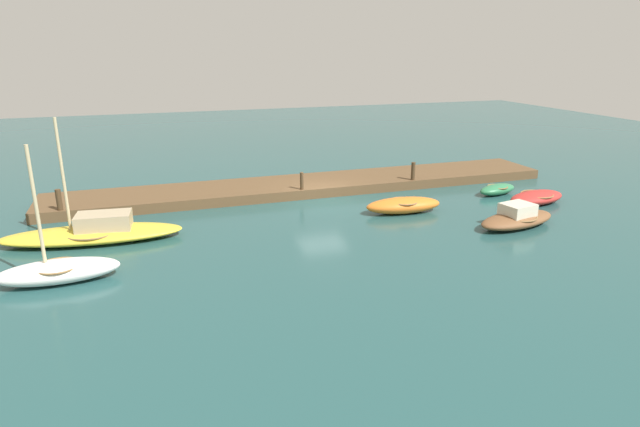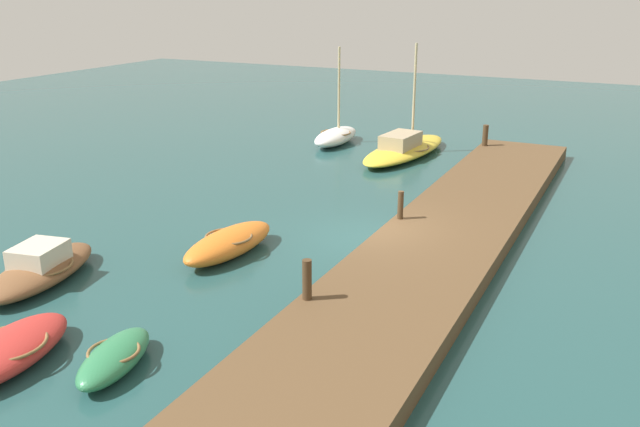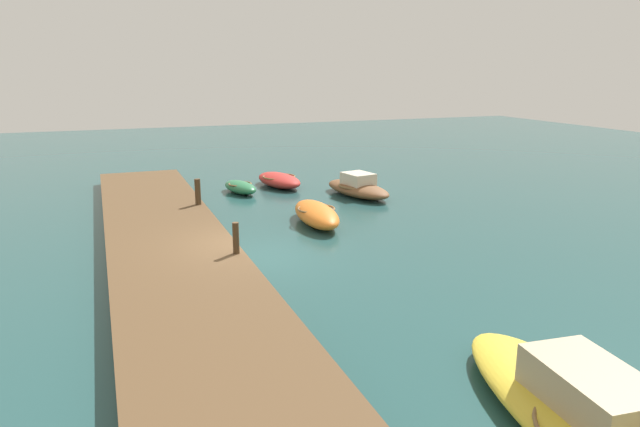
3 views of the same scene
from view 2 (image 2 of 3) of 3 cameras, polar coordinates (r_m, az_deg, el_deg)
The scene contains 11 objects.
ground_plane at distance 21.34m, azimuth 4.31°, elevation -2.25°, with size 84.00×84.00×0.00m, color #234C4C.
dock_platform at distance 20.58m, azimuth 10.14°, elevation -2.53°, with size 27.99×3.75×0.52m, color brown.
dinghy_green at distance 14.93m, azimuth -17.01°, elevation -11.56°, with size 2.63×1.58×0.57m.
rowboat_white at distance 34.26m, azimuth 1.34°, elevation 6.59°, with size 4.03×1.57×4.79m.
sailboat_yellow at distance 31.99m, azimuth 7.13°, elevation 5.52°, with size 7.44×2.93×5.14m.
rowboat_red at distance 15.88m, azimuth -24.83°, elevation -10.45°, with size 3.55×2.10×0.65m.
rowboat_orange at distance 20.17m, azimuth -7.71°, elevation -2.46°, with size 3.84×1.65×0.76m.
motorboat_brown at distance 19.68m, azimuth -22.59°, elevation -4.31°, with size 4.34×2.43×1.06m.
mooring_post_west at distance 16.00m, azimuth -1.11°, elevation -5.62°, with size 0.23×0.23×1.01m, color #47331E.
mooring_post_mid_west at distance 21.64m, azimuth 6.83°, elevation 0.71°, with size 0.19×0.19×0.92m, color #47331E.
mooring_post_mid_east at distance 32.50m, azimuth 13.81°, elevation 6.44°, with size 0.25×0.25×0.98m, color #47331E.
Camera 2 is at (-18.54, -7.33, 7.61)m, focal length 37.81 mm.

